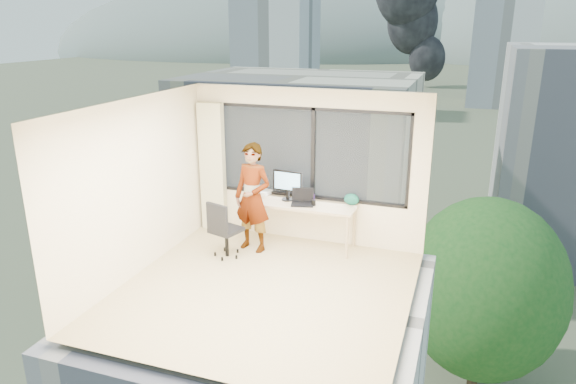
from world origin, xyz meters
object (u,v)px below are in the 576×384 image
at_px(laptop, 302,198).
at_px(handbag, 351,199).
at_px(desk, 301,224).
at_px(game_console, 262,192).
at_px(person, 253,198).
at_px(monitor, 288,185).
at_px(chair, 226,228).

distance_m(laptop, handbag, 0.80).
xyz_separation_m(desk, game_console, (-0.80, 0.25, 0.41)).
bearing_deg(person, game_console, 110.71).
height_order(monitor, laptop, monitor).
height_order(laptop, handbag, laptop).
distance_m(chair, game_console, 1.11).
distance_m(monitor, game_console, 0.59).
xyz_separation_m(chair, monitor, (0.72, 0.90, 0.53)).
bearing_deg(chair, person, 69.96).
bearing_deg(desk, game_console, 162.67).
bearing_deg(handbag, person, -177.22).
bearing_deg(game_console, chair, -85.50).
bearing_deg(person, laptop, 35.90).
distance_m(desk, person, 0.96).
bearing_deg(game_console, monitor, -0.52).
relative_size(person, monitor, 3.48).
xyz_separation_m(chair, laptop, (1.04, 0.73, 0.39)).
height_order(chair, person, person).
bearing_deg(game_console, laptop, -5.27).
bearing_deg(handbag, monitor, 166.40).
bearing_deg(handbag, game_console, 159.32).
relative_size(monitor, game_console, 1.72).
bearing_deg(laptop, monitor, 138.23).
height_order(monitor, game_console, monitor).
xyz_separation_m(monitor, laptop, (0.31, -0.16, -0.14)).
bearing_deg(handbag, laptop, -179.65).
relative_size(desk, laptop, 4.69).
bearing_deg(desk, laptop, -56.21).
height_order(game_console, handbag, handbag).
xyz_separation_m(desk, person, (-0.70, -0.40, 0.52)).
height_order(game_console, laptop, laptop).
distance_m(desk, chair, 1.28).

